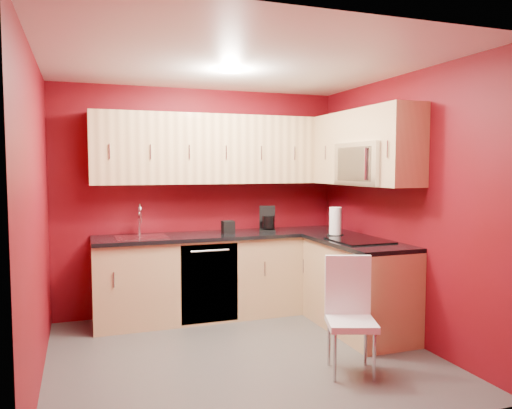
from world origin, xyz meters
TOP-DOWN VIEW (x-y plane):
  - floor at (0.00, 0.00)m, footprint 3.20×3.20m
  - ceiling at (0.00, 0.00)m, footprint 3.20×3.20m
  - wall_back at (0.00, 1.50)m, footprint 3.20×0.00m
  - wall_front at (0.00, -1.50)m, footprint 3.20×0.00m
  - wall_left at (-1.60, 0.00)m, footprint 0.00×3.00m
  - wall_right at (1.60, 0.00)m, footprint 0.00×3.00m
  - base_cabinets_back at (0.20, 1.20)m, footprint 2.80×0.60m
  - base_cabinets_right at (1.30, 0.25)m, footprint 0.60×1.30m
  - countertop_back at (0.20, 1.19)m, footprint 2.80×0.63m
  - countertop_right at (1.29, 0.23)m, footprint 0.63×1.27m
  - upper_cabinets_back at (0.20, 1.32)m, footprint 2.80×0.35m
  - upper_cabinets_right at (1.42, 0.44)m, footprint 0.35×1.55m
  - microwave at (1.39, 0.20)m, footprint 0.42×0.76m
  - cooktop at (1.28, 0.20)m, footprint 0.50×0.55m
  - sink at (-0.70, 1.20)m, footprint 0.52×0.42m
  - dishwasher_front at (-0.05, 0.91)m, footprint 0.60×0.02m
  - downlight at (0.00, 0.30)m, footprint 0.20×0.20m
  - coffee_maker at (0.66, 1.12)m, footprint 0.24×0.27m
  - napkin_holder at (0.22, 1.16)m, footprint 0.13×0.13m
  - paper_towel at (1.25, 0.63)m, footprint 0.22×0.22m
  - dining_chair at (0.70, -0.65)m, footprint 0.48×0.49m

SIDE VIEW (x-z plane):
  - floor at x=0.00m, z-range 0.00..0.00m
  - base_cabinets_back at x=0.20m, z-range 0.00..0.87m
  - base_cabinets_right at x=1.30m, z-range 0.00..0.87m
  - dishwasher_front at x=-0.05m, z-range 0.03..0.84m
  - dining_chair at x=0.70m, z-range 0.00..0.92m
  - countertop_back at x=0.20m, z-range 0.87..0.91m
  - countertop_right at x=1.29m, z-range 0.87..0.91m
  - cooktop at x=1.28m, z-range 0.91..0.92m
  - sink at x=-0.70m, z-range 0.77..1.12m
  - napkin_holder at x=0.22m, z-range 0.91..1.05m
  - coffee_maker at x=0.66m, z-range 0.91..1.20m
  - paper_towel at x=1.25m, z-range 0.91..1.21m
  - wall_back at x=0.00m, z-range -0.35..2.85m
  - wall_front at x=0.00m, z-range -0.35..2.85m
  - wall_left at x=-1.60m, z-range -0.25..2.75m
  - wall_right at x=1.60m, z-range -0.25..2.75m
  - microwave at x=1.39m, z-range 1.45..1.87m
  - upper_cabinets_back at x=0.20m, z-range 1.45..2.20m
  - upper_cabinets_right at x=1.42m, z-range 1.51..2.26m
  - downlight at x=0.00m, z-range 2.48..2.49m
  - ceiling at x=0.00m, z-range 2.50..2.50m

